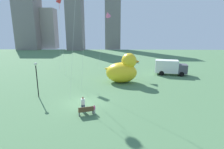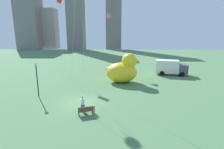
% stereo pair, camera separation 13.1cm
% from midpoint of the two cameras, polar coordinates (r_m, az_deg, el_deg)
% --- Properties ---
extents(ground_plane, '(140.00, 140.00, 0.00)m').
position_cam_midpoint_polar(ground_plane, '(21.10, -9.35, -8.95)').
color(ground_plane, '#4F7B4F').
extents(park_bench, '(1.57, 0.90, 0.90)m').
position_cam_midpoint_polar(park_bench, '(17.87, -8.64, -11.48)').
color(park_bench, brown).
rests_on(park_bench, ground).
extents(person_adult, '(0.40, 0.40, 1.62)m').
position_cam_midpoint_polar(person_adult, '(18.49, -9.58, -9.23)').
color(person_adult, '#38476B').
rests_on(person_adult, ground).
extents(person_child, '(0.22, 0.22, 0.91)m').
position_cam_midpoint_polar(person_child, '(18.10, -5.97, -10.97)').
color(person_child, silver).
rests_on(person_child, ground).
extents(giant_inflatable_duck, '(5.82, 3.74, 4.83)m').
position_cam_midpoint_polar(giant_inflatable_duck, '(28.76, 3.34, 1.44)').
color(giant_inflatable_duck, yellow).
rests_on(giant_inflatable_duck, ground).
extents(lamppost, '(0.39, 0.39, 4.42)m').
position_cam_midpoint_polar(lamppost, '(23.62, -23.44, 0.44)').
color(lamppost, black).
rests_on(lamppost, ground).
extents(box_truck, '(6.22, 3.46, 2.85)m').
position_cam_midpoint_polar(box_truck, '(36.03, 18.16, 2.19)').
color(box_truck, white).
rests_on(box_truck, ground).
extents(city_skyline, '(51.14, 15.08, 35.37)m').
position_cam_midpoint_polar(city_skyline, '(95.51, -16.52, 16.51)').
color(city_skyline, gray).
rests_on(city_skyline, ground).
extents(kite_red, '(1.35, 1.22, 14.85)m').
position_cam_midpoint_polar(kite_red, '(38.23, -16.91, 21.95)').
color(kite_red, silver).
rests_on(kite_red, ground).
extents(kite_pink, '(2.79, 3.11, 12.65)m').
position_cam_midpoint_polar(kite_pink, '(39.57, -1.50, 18.89)').
color(kite_pink, silver).
rests_on(kite_pink, ground).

